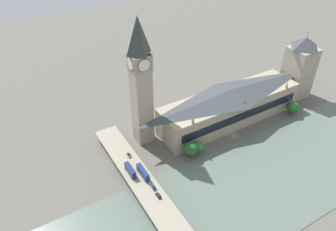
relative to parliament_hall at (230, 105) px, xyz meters
name	(u,v)px	position (x,y,z in m)	size (l,w,h in m)	color
ground_plane	(234,135)	(-16.03, 8.00, -12.66)	(600.00, 600.00, 0.00)	#605E56
river_water	(278,173)	(-56.00, 8.00, -12.51)	(67.94, 360.00, 0.30)	slate
parliament_hall	(230,105)	(0.00, 0.00, 0.00)	(26.52, 104.91, 25.46)	tan
clock_tower	(141,81)	(12.08, 61.78, 31.53)	(11.83, 11.83, 83.73)	tan
victoria_tower	(299,68)	(0.06, -65.58, 11.49)	(18.25, 18.25, 52.29)	tan
road_bridge	(170,223)	(-56.00, 82.29, -7.90)	(167.88, 14.39, 5.78)	gray
double_decker_bus_mid	(143,172)	(-22.24, 79.68, -4.21)	(11.86, 2.55, 4.81)	navy
double_decker_bus_rear	(130,170)	(-17.14, 85.07, -4.17)	(10.60, 2.63, 4.93)	navy
car_northbound_mid	(154,188)	(-33.56, 79.09, -6.20)	(3.88, 1.81, 1.37)	navy
car_southbound_lead	(129,155)	(-3.66, 79.71, -6.15)	(4.51, 1.78, 1.46)	slate
car_southbound_mid	(159,196)	(-39.65, 79.56, -6.17)	(4.18, 1.78, 1.41)	black
tree_embankment_near	(198,146)	(-18.48, 39.42, -6.36)	(7.24, 7.24, 9.94)	brown
tree_embankment_mid	(191,149)	(-18.63, 44.99, -5.80)	(8.77, 8.77, 11.25)	brown
tree_embankment_far	(293,107)	(-18.83, -43.48, -5.89)	(8.64, 8.64, 11.10)	brown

